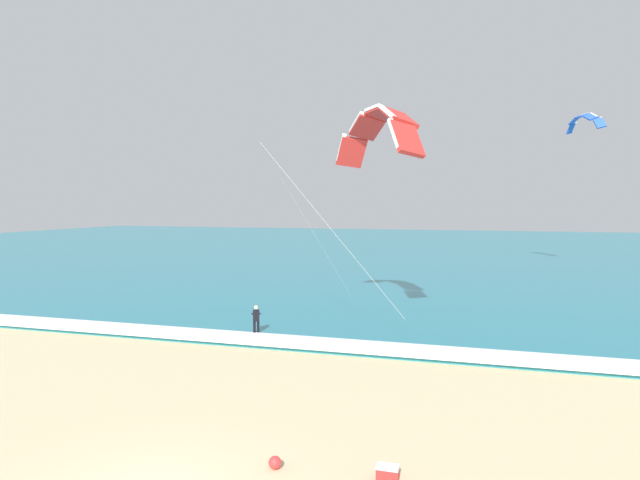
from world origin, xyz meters
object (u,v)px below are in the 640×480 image
(surfboard, at_px, (256,336))
(cooler_box, at_px, (388,473))
(kite_primary, at_px, (379,130))
(kite_distant, at_px, (584,121))
(kitesurfer, at_px, (256,319))
(beach_ball, at_px, (275,463))

(surfboard, xyz_separation_m, cooler_box, (9.18, -13.08, 0.18))
(kite_primary, distance_m, kite_distant, 33.06)
(kitesurfer, bearing_deg, surfboard, -66.29)
(cooler_box, xyz_separation_m, beach_ball, (-3.00, -0.23, -0.03))
(kite_distant, xyz_separation_m, cooler_box, (-11.85, -46.23, -15.05))
(kite_distant, xyz_separation_m, beach_ball, (-14.85, -46.46, -15.08))
(kite_distant, height_order, cooler_box, kite_distant)
(surfboard, distance_m, beach_ball, 14.68)
(kitesurfer, bearing_deg, kite_distant, 57.59)
(kitesurfer, height_order, kite_distant, kite_distant)
(surfboard, xyz_separation_m, kite_distant, (21.03, 33.15, 15.23))
(kitesurfer, height_order, kite_primary, kite_primary)
(kite_distant, bearing_deg, kitesurfer, -122.41)
(kite_distant, bearing_deg, cooler_box, -104.37)
(kitesurfer, xyz_separation_m, kite_primary, (5.79, 4.08, 10.29))
(kite_primary, relative_size, kite_distant, 2.48)
(kite_primary, height_order, cooler_box, kite_primary)
(cooler_box, relative_size, beach_ball, 1.66)
(kite_distant, bearing_deg, kite_primary, -117.68)
(surfboard, distance_m, kitesurfer, 0.91)
(kite_primary, bearing_deg, kite_distant, 62.32)
(kite_primary, bearing_deg, beach_ball, -88.70)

